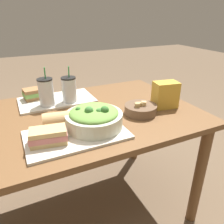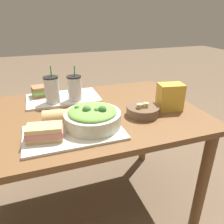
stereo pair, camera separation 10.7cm
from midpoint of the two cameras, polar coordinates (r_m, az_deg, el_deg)
name	(u,v)px [view 1 (the left image)]	position (r m, az deg, el deg)	size (l,w,h in m)	color
ground_plane	(84,209)	(1.61, -9.40, -23.85)	(12.00, 12.00, 0.00)	brown
dining_table	(78,130)	(1.23, -11.34, -4.76)	(1.31, 0.83, 0.70)	brown
tray_near	(77,135)	(0.99, -12.29, -5.93)	(0.44, 0.26, 0.01)	beige
tray_far	(57,100)	(1.39, -16.37, 2.95)	(0.44, 0.26, 0.01)	beige
salad_bowl	(94,117)	(1.01, -7.73, -1.46)	(0.26, 0.26, 0.11)	beige
soup_bowl	(141,109)	(1.17, 4.89, 0.74)	(0.17, 0.17, 0.07)	brown
sandwich_near	(48,136)	(0.94, -19.51, -6.02)	(0.16, 0.11, 0.06)	tan
baguette_near	(63,119)	(1.04, -15.52, -1.97)	(0.19, 0.10, 0.08)	tan
sandwich_far	(36,93)	(1.44, -21.18, 4.57)	(0.16, 0.11, 0.06)	olive
drink_cup_dark	(46,93)	(1.30, -19.09, 4.70)	(0.09, 0.09, 0.22)	silver
drink_cup_red	(69,90)	(1.32, -13.42, 5.51)	(0.09, 0.09, 0.21)	silver
chip_bag	(165,95)	(1.25, 11.40, 4.39)	(0.15, 0.11, 0.15)	gold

